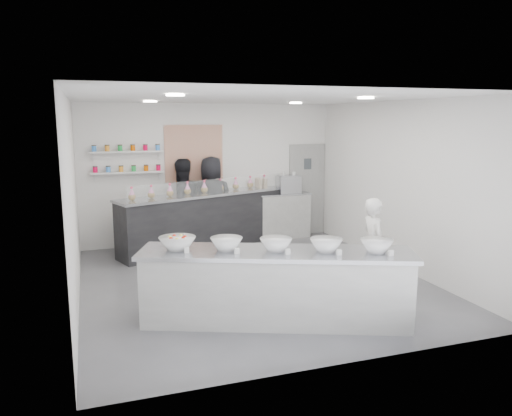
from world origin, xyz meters
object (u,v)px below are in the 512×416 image
Objects in this scene: prep_counter at (276,287)px; staff_left at (181,203)px; espresso_ledge at (280,216)px; espresso_machine at (289,185)px; staff_right at (212,201)px; back_bar at (205,221)px; woman_prep at (374,246)px.

staff_left is (-0.45, 4.35, 0.44)m from prep_counter.
espresso_ledge is 2.74× the size of espresso_machine.
staff_left is at bearing -177.59° from espresso_ledge.
back_bar is at bearing 65.38° from staff_right.
prep_counter is at bearing 78.78° from staff_left.
back_bar is at bearing -170.31° from espresso_machine.
staff_right reaches higher than staff_left.
staff_right is (0.21, 0.25, 0.37)m from back_bar.
staff_left is 0.98× the size of staff_right.
prep_counter is at bearing 112.83° from woman_prep.
espresso_ledge is 0.73m from espresso_machine.
prep_counter is 1.92× the size of staff_left.
staff_right reaches higher than back_bar.
staff_right is (-1.60, -0.09, 0.44)m from espresso_ledge.
espresso_ledge is at bearing 180.00° from espresso_machine.
espresso_machine is (2.01, 4.44, 0.72)m from prep_counter.
prep_counter is at bearing -109.52° from back_bar.
prep_counter is 7.15× the size of espresso_machine.
espresso_machine is at bearing 2.47° from woman_prep.
woman_prep is 4.40m from staff_left.
staff_right is (0.20, 4.35, 0.46)m from prep_counter.
espresso_machine is at bearing -9.98° from back_bar.
woman_prep is 0.80× the size of staff_left.
back_bar reaches higher than espresso_ledge.
espresso_machine is 0.26× the size of staff_right.
back_bar is 2.02× the size of staff_left.
woman_prep is (1.85, 0.60, 0.26)m from prep_counter.
woman_prep is 4.10m from staff_right.
woman_prep is (1.86, -3.50, 0.16)m from back_bar.
woman_prep is at bearing 129.76° from staff_right.
espresso_ledge reaches higher than prep_counter.
woman_prep reaches higher than back_bar.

